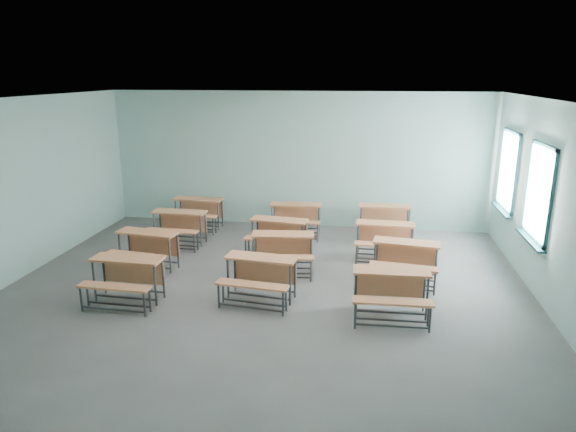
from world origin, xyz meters
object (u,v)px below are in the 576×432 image
Objects in this scene: desk_unit_r0c2 at (391,287)px; desk_unit_r3c2 at (385,217)px; desk_unit_r1c1 at (283,247)px; desk_unit_r3c0 at (197,209)px; desk_unit_r0c0 at (125,274)px; desk_unit_r2c0 at (178,223)px; desk_unit_r2c2 at (385,236)px; desk_unit_r1c2 at (405,256)px; desk_unit_r1c0 at (145,245)px; desk_unit_r3c1 at (296,215)px; desk_unit_r2c1 at (278,232)px; desk_unit_r0c1 at (259,273)px.

desk_unit_r0c2 is 1.00× the size of desk_unit_r3c2.
desk_unit_r3c0 is at bearing 128.92° from desk_unit_r1c1.
desk_unit_r0c2 is at bearing 3.52° from desk_unit_r0c0.
desk_unit_r2c0 is at bearing 95.85° from desk_unit_r0c0.
desk_unit_r2c2 is 1.00× the size of desk_unit_r3c2.
desk_unit_r1c2 is (4.51, 1.55, 0.00)m from desk_unit_r0c0.
desk_unit_r0c0 is 0.94× the size of desk_unit_r1c2.
desk_unit_r1c1 and desk_unit_r2c2 have the same top height.
desk_unit_r2c2 is (4.46, 1.29, 0.00)m from desk_unit_r1c0.
desk_unit_r0c0 and desk_unit_r3c1 have the same top height.
desk_unit_r2c1 is 2.15m from desk_unit_r2c2.
desk_unit_r0c0 is 1.00× the size of desk_unit_r2c0.
desk_unit_r2c0 and desk_unit_r3c1 have the same top height.
desk_unit_r3c2 is at bearing 104.37° from desk_unit_r1c2.
desk_unit_r0c2 is at bearing -93.84° from desk_unit_r1c2.
desk_unit_r2c2 is 2.34m from desk_unit_r3c1.
desk_unit_r2c1 is at bearing 129.25° from desk_unit_r0c2.
desk_unit_r0c1 is 1.30m from desk_unit_r1c1.
desk_unit_r3c0 is (-2.29, 3.71, 0.00)m from desk_unit_r0c1.
desk_unit_r1c2 is 1.06× the size of desk_unit_r3c0.
desk_unit_r1c2 is (2.39, 1.16, 0.00)m from desk_unit_r0c1.
desk_unit_r0c0 is at bearing -145.95° from desk_unit_r2c2.
desk_unit_r0c2 is 0.94× the size of desk_unit_r1c2.
desk_unit_r1c0 is 1.05× the size of desk_unit_r3c1.
desk_unit_r0c2 is at bearing -91.83° from desk_unit_r3c2.
desk_unit_r2c2 is (-0.03, 2.56, 0.00)m from desk_unit_r0c2.
desk_unit_r0c0 is at bearing -71.15° from desk_unit_r1c0.
desk_unit_r1c1 is at bearing 139.08° from desk_unit_r0c2.
desk_unit_r3c1 is at bearing 85.40° from desk_unit_r1c1.
desk_unit_r3c1 is 2.01m from desk_unit_r3c2.
desk_unit_r0c1 is at bearing -56.65° from desk_unit_r3c0.
desk_unit_r3c0 and desk_unit_r3c2 have the same top height.
desk_unit_r3c1 is (2.21, 3.94, 0.00)m from desk_unit_r0c0.
desk_unit_r1c2 and desk_unit_r3c0 have the same top height.
desk_unit_r0c1 and desk_unit_r1c0 have the same top height.
desk_unit_r3c2 is at bearing 17.22° from desk_unit_r2c0.
desk_unit_r0c2 and desk_unit_r2c1 have the same top height.
desk_unit_r1c2 is 1.06× the size of desk_unit_r3c2.
desk_unit_r1c2 is 1.18m from desk_unit_r2c2.
desk_unit_r3c0 is 4.38m from desk_unit_r3c2.
desk_unit_r1c0 and desk_unit_r3c2 have the same top height.
desk_unit_r3c2 is (4.38, 0.00, 0.00)m from desk_unit_r3c0.
desk_unit_r0c2 is 0.96× the size of desk_unit_r1c1.
desk_unit_r0c2 and desk_unit_r3c1 have the same top height.
desk_unit_r1c2 and desk_unit_r2c1 have the same top height.
desk_unit_r3c2 is (2.19, 1.48, 0.00)m from desk_unit_r2c1.
desk_unit_r3c0 is (-4.68, 2.55, 0.00)m from desk_unit_r1c2.
desk_unit_r0c1 is 3.42m from desk_unit_r2c0.
desk_unit_r3c0 is (-2.46, 2.42, 0.00)m from desk_unit_r1c1.
desk_unit_r3c1 is (2.38, -0.16, 0.00)m from desk_unit_r3c0.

